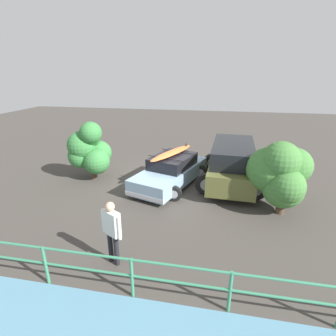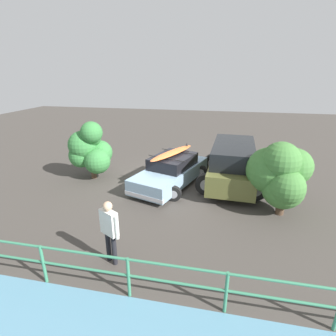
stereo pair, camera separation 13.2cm
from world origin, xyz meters
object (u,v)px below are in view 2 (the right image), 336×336
suv_car (232,163)px  sedan_car (171,171)px  person_bystander (109,227)px  bush_near_right (280,174)px  bush_near_left (90,150)px

suv_car → sedan_car: bearing=12.2°
person_bystander → suv_car: bearing=-118.2°
person_bystander → bush_near_right: 5.70m
suv_car → bush_near_right: 2.56m
sedan_car → suv_car: bearing=-167.8°
sedan_car → bush_near_left: (3.60, 0.01, 0.72)m
bush_near_left → suv_car: bearing=-174.8°
sedan_car → bush_near_left: bearing=0.2°
suv_car → person_bystander: size_ratio=2.69×
sedan_car → person_bystander: (0.53, 5.08, 0.43)m
bush_near_right → bush_near_left: bearing=-11.4°
suv_car → bush_near_right: bearing=124.8°
sedan_car → person_bystander: bearing=84.1°
sedan_car → suv_car: (-2.49, -0.54, 0.33)m
sedan_car → person_bystander: person_bystander is taller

